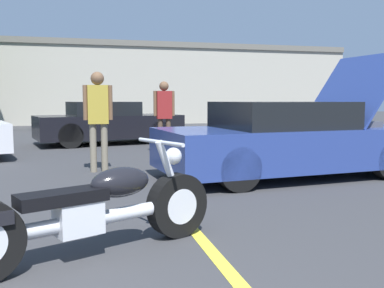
# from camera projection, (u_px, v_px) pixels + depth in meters

# --- Properties ---
(parking_stripe_middle) EXTENTS (0.12, 5.91, 0.01)m
(parking_stripe_middle) POSITION_uv_depth(u_px,v_px,m) (220.00, 262.00, 3.45)
(parking_stripe_middle) COLOR yellow
(parking_stripe_middle) RESTS_ON ground
(far_building) EXTENTS (32.00, 4.20, 4.40)m
(far_building) POSITION_uv_depth(u_px,v_px,m) (65.00, 81.00, 23.60)
(far_building) COLOR #B2AD9E
(far_building) RESTS_ON ground
(motorcycle) EXTENTS (2.20, 1.15, 0.94)m
(motorcycle) POSITION_uv_depth(u_px,v_px,m) (93.00, 212.00, 3.53)
(motorcycle) COLOR black
(motorcycle) RESTS_ON ground
(show_car_hood_open) EXTENTS (4.61, 2.31, 2.12)m
(show_car_hood_open) POSITION_uv_depth(u_px,v_px,m) (290.00, 140.00, 7.28)
(show_car_hood_open) COLOR navy
(show_car_hood_open) RESTS_ON ground
(parked_car_right_row) EXTENTS (4.72, 2.53, 1.12)m
(parked_car_right_row) POSITION_uv_depth(u_px,v_px,m) (286.00, 121.00, 15.58)
(parked_car_right_row) COLOR teal
(parked_car_right_row) RESTS_ON ground
(parked_car_mid_right_row) EXTENTS (4.46, 2.65, 1.25)m
(parked_car_mid_right_row) POSITION_uv_depth(u_px,v_px,m) (108.00, 123.00, 12.73)
(parked_car_mid_right_row) COLOR black
(parked_car_mid_right_row) RESTS_ON ground
(spectator_near_motorcycle) EXTENTS (0.52, 0.24, 1.80)m
(spectator_near_motorcycle) POSITION_uv_depth(u_px,v_px,m) (98.00, 112.00, 7.67)
(spectator_near_motorcycle) COLOR gray
(spectator_near_motorcycle) RESTS_ON ground
(spectator_midground) EXTENTS (0.52, 0.23, 1.75)m
(spectator_midground) POSITION_uv_depth(u_px,v_px,m) (164.00, 111.00, 10.36)
(spectator_midground) COLOR brown
(spectator_midground) RESTS_ON ground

